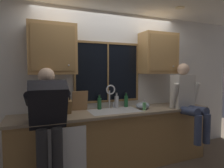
% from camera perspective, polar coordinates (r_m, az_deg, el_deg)
% --- Properties ---
extents(back_wall, '(5.55, 0.12, 2.55)m').
position_cam_1_polar(back_wall, '(3.32, -0.89, -0.76)').
color(back_wall, silver).
rests_on(back_wall, floor).
extents(ceiling_downlight_right, '(0.14, 0.14, 0.01)m').
position_cam_1_polar(ceiling_downlight_right, '(3.39, 19.81, 20.83)').
color(ceiling_downlight_right, '#FFEAB2').
extents(window_glass, '(1.10, 0.02, 0.95)m').
position_cam_1_polar(window_glass, '(3.23, -1.28, 3.54)').
color(window_glass, black).
extents(window_frame_top, '(1.17, 0.02, 0.04)m').
position_cam_1_polar(window_frame_top, '(3.25, -1.23, 12.25)').
color(window_frame_top, olive).
extents(window_frame_bottom, '(1.17, 0.02, 0.04)m').
position_cam_1_polar(window_frame_bottom, '(3.26, -1.20, -5.15)').
color(window_frame_bottom, olive).
extents(window_frame_left, '(0.03, 0.02, 0.95)m').
position_cam_1_polar(window_frame_left, '(3.06, -11.20, 3.44)').
color(window_frame_left, olive).
extents(window_frame_right, '(0.03, 0.02, 0.95)m').
position_cam_1_polar(window_frame_right, '(3.46, 7.60, 3.54)').
color(window_frame_right, olive).
extents(window_mullion_center, '(0.02, 0.02, 0.95)m').
position_cam_1_polar(window_mullion_center, '(3.22, -1.20, 3.54)').
color(window_mullion_center, olive).
extents(lower_cabinet_run, '(3.15, 0.58, 0.88)m').
position_cam_1_polar(lower_cabinet_run, '(3.19, 1.51, -16.40)').
color(lower_cabinet_run, '#A07744').
rests_on(lower_cabinet_run, floor).
extents(countertop, '(3.21, 0.62, 0.04)m').
position_cam_1_polar(countertop, '(3.04, 1.68, -8.37)').
color(countertop, gray).
rests_on(countertop, lower_cabinet_run).
extents(dishwasher_front, '(0.60, 0.02, 0.74)m').
position_cam_1_polar(dishwasher_front, '(2.67, -14.46, -20.31)').
color(dishwasher_front, white).
extents(upper_cabinet_left, '(0.66, 0.36, 0.72)m').
position_cam_1_polar(upper_cabinet_left, '(2.88, -17.52, 9.97)').
color(upper_cabinet_left, '#B2844C').
extents(upper_cabinet_right, '(0.66, 0.36, 0.72)m').
position_cam_1_polar(upper_cabinet_right, '(3.53, 13.79, 8.91)').
color(upper_cabinet_right, '#B2844C').
extents(sink, '(0.80, 0.46, 0.21)m').
position_cam_1_polar(sink, '(3.05, 0.73, -9.84)').
color(sink, '#B7B7BC').
rests_on(sink, lower_cabinet_run).
extents(faucet, '(0.18, 0.09, 0.40)m').
position_cam_1_polar(faucet, '(3.15, -0.41, -2.88)').
color(faucet, silver).
rests_on(faucet, countertop).
extents(person_standing, '(0.53, 0.67, 1.59)m').
position_cam_1_polar(person_standing, '(2.46, -18.65, -9.82)').
color(person_standing, '#262628').
rests_on(person_standing, floor).
extents(person_sitting_on_counter, '(0.54, 0.61, 1.26)m').
position_cam_1_polar(person_sitting_on_counter, '(3.44, 21.65, -3.75)').
color(person_sitting_on_counter, '#384260').
rests_on(person_sitting_on_counter, countertop).
extents(knife_block, '(0.12, 0.18, 0.32)m').
position_cam_1_polar(knife_block, '(2.86, -13.46, -6.64)').
color(knife_block, olive).
rests_on(knife_block, countertop).
extents(cutting_board, '(0.25, 0.09, 0.32)m').
position_cam_1_polar(cutting_board, '(3.05, -9.66, -5.02)').
color(cutting_board, '#997047').
rests_on(cutting_board, countertop).
extents(mixing_bowl, '(0.23, 0.23, 0.11)m').
position_cam_1_polar(mixing_bowl, '(3.22, 9.28, -6.43)').
color(mixing_bowl, '#8C99A8').
rests_on(mixing_bowl, countertop).
extents(soap_dispenser, '(0.06, 0.07, 0.17)m').
position_cam_1_polar(soap_dispenser, '(3.12, 9.73, -6.54)').
color(soap_dispenser, '#59A566').
rests_on(soap_dispenser, countertop).
extents(bottle_green_glass, '(0.07, 0.07, 0.26)m').
position_cam_1_polar(bottle_green_glass, '(3.24, 1.39, -5.29)').
color(bottle_green_glass, '#B7B7BC').
rests_on(bottle_green_glass, countertop).
extents(bottle_tall_clear, '(0.07, 0.07, 0.24)m').
position_cam_1_polar(bottle_tall_clear, '(3.12, -3.83, -5.82)').
color(bottle_tall_clear, '#1E592D').
rests_on(bottle_tall_clear, countertop).
extents(bottle_amber_small, '(0.07, 0.07, 0.25)m').
position_cam_1_polar(bottle_amber_small, '(3.33, 4.27, -5.12)').
color(bottle_amber_small, '#1E592D').
rests_on(bottle_amber_small, countertop).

